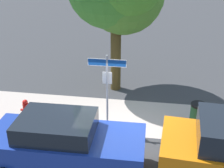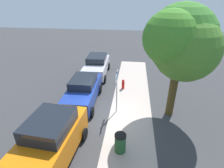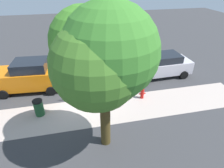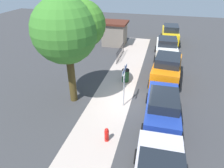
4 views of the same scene
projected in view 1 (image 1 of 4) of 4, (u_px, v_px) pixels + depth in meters
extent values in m
plane|color=#38383A|center=(118.00, 135.00, 10.38)|extent=(60.00, 60.00, 0.00)
cube|color=#B3A298|center=(175.00, 120.00, 11.27)|extent=(24.00, 2.60, 0.00)
cylinder|color=#9EA0A5|center=(107.00, 94.00, 10.22)|extent=(0.07, 0.07, 2.77)
cube|color=#144799|center=(107.00, 63.00, 9.74)|extent=(1.25, 0.02, 0.22)
cube|color=white|center=(107.00, 63.00, 9.74)|extent=(1.28, 0.02, 0.25)
cube|color=silver|center=(107.00, 78.00, 9.99)|extent=(0.32, 0.02, 0.42)
cylinder|color=#473919|center=(116.00, 56.00, 13.09)|extent=(0.45, 0.45, 3.14)
cube|color=navy|center=(67.00, 148.00, 8.48)|extent=(4.39, 1.82, 0.91)
cube|color=black|center=(56.00, 126.00, 8.21)|extent=(2.12, 1.57, 0.52)
cylinder|color=black|center=(122.00, 147.00, 9.28)|extent=(0.64, 0.23, 0.64)
cylinder|color=black|center=(31.00, 139.00, 9.64)|extent=(0.64, 0.23, 0.64)
cylinder|color=black|center=(185.00, 152.00, 9.05)|extent=(0.65, 0.27, 0.64)
cylinder|color=red|center=(26.00, 111.00, 11.29)|extent=(0.22, 0.22, 0.62)
sphere|color=red|center=(25.00, 102.00, 11.13)|extent=(0.20, 0.20, 0.20)
cylinder|color=red|center=(22.00, 110.00, 11.30)|extent=(0.10, 0.09, 0.09)
cylinder|color=red|center=(30.00, 110.00, 11.25)|extent=(0.10, 0.09, 0.09)
cylinder|color=#1E4C28|center=(197.00, 117.00, 10.62)|extent=(0.52, 0.52, 0.90)
cylinder|color=black|center=(199.00, 105.00, 10.41)|extent=(0.55, 0.55, 0.08)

